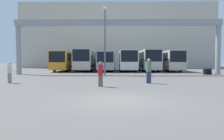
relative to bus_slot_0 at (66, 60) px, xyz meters
The scene contains 14 objects.
ground_plane 27.46m from the bus_slot_0, 72.42° to the right, with size 200.00×200.00×0.00m, color #514F4C.
building_backdrop 20.98m from the bus_slot_0, 65.87° to the left, with size 43.60×12.00×14.49m.
overhead_gantry 12.90m from the bus_slot_0, 48.00° to the right, with size 24.56×0.80×6.54m.
bus_slot_0 is the anchor object (origin of this frame).
bus_slot_1 3.34m from the bus_slot_0, ahead, with size 2.61×12.18×3.32m.
bus_slot_2 6.62m from the bus_slot_0, ahead, with size 2.52×11.37×2.98m.
bus_slot_3 9.94m from the bus_slot_0, ahead, with size 2.55×11.94×3.18m.
bus_slot_4 13.26m from the bus_slot_0, ahead, with size 2.48×10.19×3.26m.
bus_slot_5 16.56m from the bus_slot_0, ahead, with size 2.43×11.54×3.10m.
pedestrian_near_right 22.44m from the bus_slot_0, 71.46° to the right, with size 0.34×0.34×1.64m.
pedestrian_mid_right 21.87m from the bus_slot_0, 61.05° to the right, with size 0.38×0.38×1.84m.
pedestrian_far_center 19.20m from the bus_slot_0, 89.70° to the right, with size 0.33×0.33×1.60m.
tire_stack 21.18m from the bus_slot_0, 25.43° to the right, with size 1.04×1.04×0.72m.
lamp_post 12.79m from the bus_slot_0, 56.89° to the right, with size 0.36×0.36×7.76m.
Camera 1 is at (-0.11, -9.30, 1.74)m, focal length 35.00 mm.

